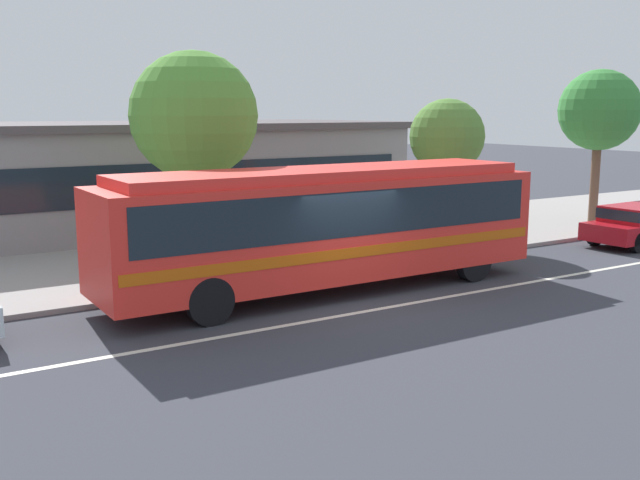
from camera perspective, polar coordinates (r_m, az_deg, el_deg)
ground_plane at (r=16.60m, az=2.18°, el=-4.91°), size 120.00×120.00×0.00m
sidewalk_slab at (r=22.15m, az=-7.34°, el=-1.01°), size 60.00×8.00×0.12m
lane_stripe_center at (r=15.97m, az=3.80°, el=-5.52°), size 56.00×0.16×0.01m
transit_bus at (r=17.31m, az=0.57°, el=1.53°), size 11.00×2.54×2.96m
pedestrian_waiting_near_sign at (r=23.31m, az=7.66°, el=2.20°), size 0.48×0.48×1.72m
pedestrian_walking_along_curb at (r=21.52m, az=0.88°, el=1.74°), size 0.41×0.41×1.78m
pedestrian_standing_by_tree at (r=19.26m, az=-3.75°, el=0.38°), size 0.44×0.44×1.60m
bus_stop_sign at (r=22.02m, az=8.95°, el=2.94°), size 0.08×0.44×2.30m
street_tree_near_stop at (r=20.07m, az=-9.79°, el=9.49°), size 3.42×3.42×5.74m
street_tree_mid_block at (r=24.05m, az=9.85°, el=7.90°), size 2.41×2.41×4.54m
street_tree_far_end at (r=29.43m, az=20.93°, el=9.38°), size 2.99×2.99×5.67m
station_building at (r=27.95m, az=-14.82°, el=4.91°), size 19.98×8.76×3.85m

